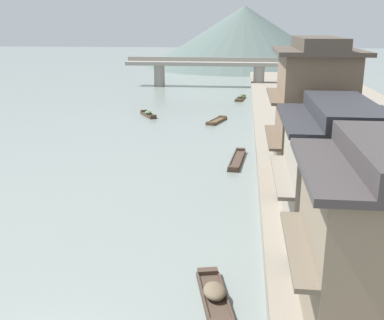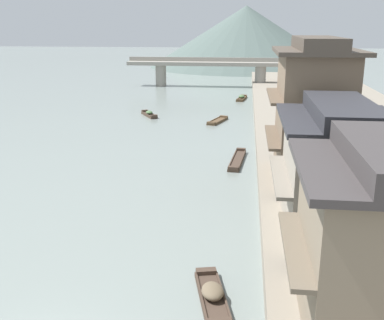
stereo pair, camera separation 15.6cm
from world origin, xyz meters
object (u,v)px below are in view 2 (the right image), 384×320
object	(u,v)px
boat_moored_third	(242,98)
house_waterfront_tall	(312,111)
boat_moored_far	(149,114)
boat_moored_second	(212,296)
house_waterfront_second	(337,169)
stone_bridge	(210,68)
boat_midriver_drifting	(237,160)
boat_moored_nearest	(218,121)

from	to	relation	value
boat_moored_third	house_waterfront_tall	size ratio (longest dim) A/B	0.51
boat_moored_third	boat_moored_far	world-z (taller)	boat_moored_third
boat_moored_far	boat_moored_second	bearing A→B (deg)	-74.44
boat_moored_third	boat_moored_second	bearing A→B (deg)	-90.45
house_waterfront_second	stone_bridge	xyz separation A→B (m)	(-10.52, 57.61, -0.65)
boat_moored_far	stone_bridge	bearing A→B (deg)	79.57
boat_moored_second	house_waterfront_second	distance (m)	8.45
boat_moored_far	boat_midriver_drifting	distance (m)	20.32
boat_moored_far	stone_bridge	distance (m)	27.36
house_waterfront_tall	stone_bridge	world-z (taller)	house_waterfront_tall
boat_moored_second	house_waterfront_tall	bearing A→B (deg)	68.74
boat_moored_nearest	stone_bridge	bearing A→B (deg)	96.23
boat_midriver_drifting	stone_bridge	bearing A→B (deg)	97.36
stone_bridge	house_waterfront_second	bearing A→B (deg)	-79.65
boat_midriver_drifting	house_waterfront_second	world-z (taller)	house_waterfront_second
boat_midriver_drifting	house_waterfront_tall	distance (m)	8.97
boat_moored_far	house_waterfront_tall	distance (m)	28.14
boat_moored_third	boat_moored_nearest	bearing A→B (deg)	-98.52
boat_moored_far	boat_moored_third	bearing A→B (deg)	52.12
boat_moored_third	house_waterfront_second	distance (m)	44.78
boat_moored_second	house_waterfront_tall	world-z (taller)	house_waterfront_tall
boat_moored_third	stone_bridge	size ratio (longest dim) A/B	0.16
boat_moored_second	boat_moored_far	distance (m)	37.69
house_waterfront_tall	stone_bridge	xyz separation A→B (m)	(-10.31, 49.88, -1.95)
boat_moored_nearest	boat_moored_second	size ratio (longest dim) A/B	1.05
boat_moored_nearest	boat_moored_third	distance (m)	16.12
boat_moored_nearest	house_waterfront_second	size ratio (longest dim) A/B	0.58
stone_bridge	boat_moored_far	bearing A→B (deg)	-100.43
boat_moored_nearest	boat_midriver_drifting	distance (m)	15.09
boat_moored_nearest	boat_moored_far	bearing A→B (deg)	163.27
boat_midriver_drifting	boat_moored_far	bearing A→B (deg)	121.49
house_waterfront_second	boat_moored_far	bearing A→B (deg)	116.59
boat_moored_third	house_waterfront_second	world-z (taller)	house_waterfront_second
boat_moored_nearest	stone_bridge	xyz separation A→B (m)	(-3.19, 29.19, 3.08)
boat_moored_third	boat_midriver_drifting	distance (m)	30.82
boat_moored_second	boat_moored_third	size ratio (longest dim) A/B	0.89
boat_moored_third	house_waterfront_tall	xyz separation A→B (m)	(4.73, -36.64, 4.94)
boat_midriver_drifting	house_waterfront_tall	xyz separation A→B (m)	(4.62, -5.81, 5.03)
boat_midriver_drifting	house_waterfront_second	distance (m)	14.85
boat_moored_nearest	house_waterfront_tall	world-z (taller)	house_waterfront_tall
boat_moored_second	house_waterfront_second	bearing A→B (deg)	45.62
boat_moored_second	boat_moored_far	world-z (taller)	boat_moored_second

